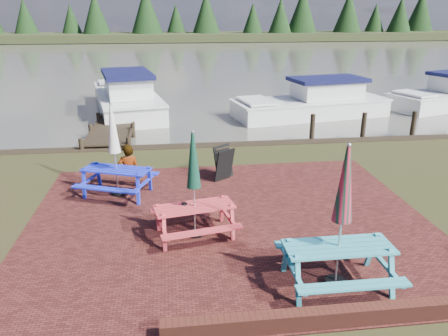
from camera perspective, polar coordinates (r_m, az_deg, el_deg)
name	(u,v)px	position (r m, az deg, el deg)	size (l,w,h in m)	color
ground	(236,244)	(9.06, 1.56, -9.92)	(120.00, 120.00, 0.00)	black
paving	(229,222)	(9.93, 0.70, -7.03)	(9.00, 7.50, 0.02)	#351211
brick_wall	(393,304)	(7.67, 21.25, -16.25)	(6.21, 1.79, 0.30)	#4C1E16
water	(181,58)	(45.01, -5.65, 14.06)	(120.00, 60.00, 0.02)	#4C4B41
far_treeline	(175,19)	(73.79, -6.46, 18.83)	(120.00, 10.00, 8.10)	black
picnic_table_teal	(339,240)	(7.65, 14.85, -9.02)	(1.84, 1.63, 2.55)	teal
picnic_table_red	(194,201)	(9.03, -3.90, -4.36)	(1.90, 1.75, 2.28)	#C13139
picnic_table_blue	(116,165)	(11.36, -13.95, 0.43)	(2.14, 2.03, 2.37)	#1B27CA
chalkboard	(224,163)	(12.19, -0.02, 0.65)	(0.61, 0.83, 0.94)	black
jetty	(118,117)	(19.68, -13.65, 6.45)	(1.76, 9.08, 1.00)	black
boat_jetty	(127,99)	(21.88, -12.56, 8.81)	(4.14, 8.15, 2.26)	silver
boat_near	(313,104)	(20.96, 11.56, 8.16)	(7.52, 3.75, 1.95)	silver
boat_far	(448,96)	(25.22, 27.20, 8.33)	(6.64, 4.15, 1.95)	silver
person	(127,145)	(12.80, -12.60, 2.94)	(0.64, 0.42, 1.75)	gray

